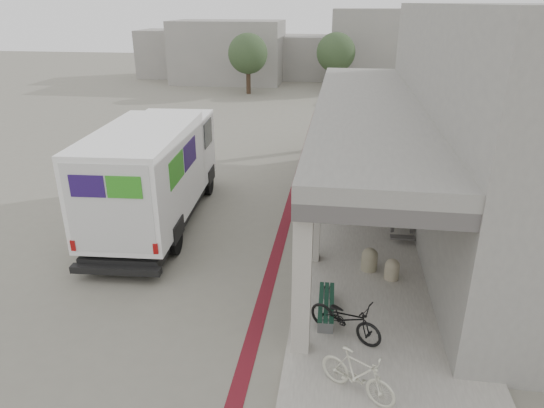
% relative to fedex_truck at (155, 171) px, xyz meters
% --- Properties ---
extents(ground, '(120.00, 120.00, 0.00)m').
position_rel_fedex_truck_xyz_m(ground, '(3.32, -2.55, -1.86)').
color(ground, slate).
rests_on(ground, ground).
extents(bike_lane_stripe, '(0.35, 40.00, 0.01)m').
position_rel_fedex_truck_xyz_m(bike_lane_stripe, '(4.32, -0.55, -1.86)').
color(bike_lane_stripe, maroon).
rests_on(bike_lane_stripe, ground).
extents(sidewalk, '(4.40, 28.00, 0.12)m').
position_rel_fedex_truck_xyz_m(sidewalk, '(7.32, -2.55, -1.80)').
color(sidewalk, gray).
rests_on(sidewalk, ground).
extents(transit_building, '(7.60, 17.00, 7.00)m').
position_rel_fedex_truck_xyz_m(transit_building, '(10.15, 1.95, 1.54)').
color(transit_building, gray).
rests_on(transit_building, ground).
extents(distant_backdrop, '(28.00, 10.00, 6.50)m').
position_rel_fedex_truck_xyz_m(distant_backdrop, '(0.47, 33.33, 0.84)').
color(distant_backdrop, gray).
rests_on(distant_backdrop, ground).
extents(tree_left, '(3.20, 3.20, 4.80)m').
position_rel_fedex_truck_xyz_m(tree_left, '(-1.68, 25.45, 1.32)').
color(tree_left, '#38281C').
rests_on(tree_left, ground).
extents(tree_mid, '(3.20, 3.20, 4.80)m').
position_rel_fedex_truck_xyz_m(tree_mid, '(5.32, 27.45, 1.32)').
color(tree_mid, '#38281C').
rests_on(tree_mid, ground).
extents(tree_right, '(3.20, 3.20, 4.80)m').
position_rel_fedex_truck_xyz_m(tree_right, '(13.32, 26.45, 1.32)').
color(tree_right, '#38281C').
rests_on(tree_right, ground).
extents(fedex_truck, '(3.03, 8.33, 3.49)m').
position_rel_fedex_truck_xyz_m(fedex_truck, '(0.00, 0.00, 0.00)').
color(fedex_truck, black).
rests_on(fedex_truck, ground).
extents(bench, '(0.39, 1.66, 0.39)m').
position_rel_fedex_truck_xyz_m(bench, '(5.92, -4.76, -1.46)').
color(bench, slate).
rests_on(bench, sidewalk).
extents(bollard_near, '(0.39, 0.39, 0.59)m').
position_rel_fedex_truck_xyz_m(bollard_near, '(7.60, -2.86, -1.45)').
color(bollard_near, gray).
rests_on(bollard_near, sidewalk).
extents(bollard_far, '(0.44, 0.44, 0.66)m').
position_rel_fedex_truck_xyz_m(bollard_far, '(7.02, -2.46, -1.41)').
color(bollard_far, gray).
rests_on(bollard_far, sidewalk).
extents(utility_cabinet, '(0.43, 0.57, 0.93)m').
position_rel_fedex_truck_xyz_m(utility_cabinet, '(8.32, 1.72, -1.28)').
color(utility_cabinet, gray).
rests_on(utility_cabinet, sidewalk).
extents(bicycle_black, '(1.84, 1.38, 0.93)m').
position_rel_fedex_truck_xyz_m(bicycle_black, '(6.36, -5.48, -1.28)').
color(bicycle_black, black).
rests_on(bicycle_black, sidewalk).
extents(bicycle_cream, '(1.59, 1.22, 0.96)m').
position_rel_fedex_truck_xyz_m(bicycle_cream, '(6.60, -7.23, -1.26)').
color(bicycle_cream, beige).
rests_on(bicycle_cream, sidewalk).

